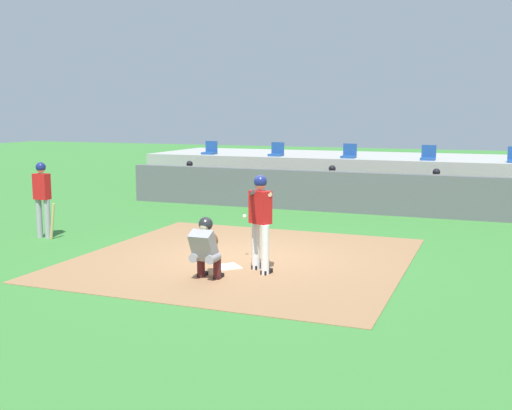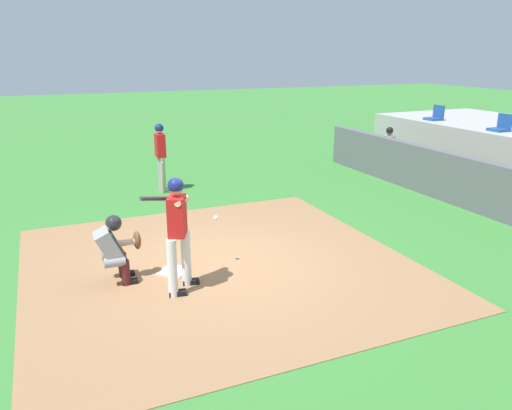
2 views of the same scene
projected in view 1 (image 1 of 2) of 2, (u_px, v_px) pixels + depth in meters
ground_plane at (243, 259)px, 12.47m from camera, size 80.00×80.00×0.00m
dirt_infield at (243, 258)px, 12.47m from camera, size 6.40×6.40×0.01m
home_plate at (227, 267)px, 11.73m from camera, size 0.62×0.62×0.02m
batter_at_plate at (260, 217)px, 11.26m from camera, size 0.58×0.89×1.80m
catcher_crouched at (206, 246)px, 10.81m from camera, size 0.49×2.01×1.13m
on_deck_batter at (42, 195)px, 14.38m from camera, size 0.58×0.23×1.79m
dugout_wall at (327, 191)px, 18.37m from camera, size 13.00×0.30×1.20m
dugout_bench at (335, 199)px, 19.34m from camera, size 11.80×0.44×0.45m
dugout_player_0 at (188, 179)px, 20.95m from camera, size 0.49×0.70×1.30m
dugout_player_1 at (331, 186)px, 19.17m from camera, size 0.49×0.70×1.30m
dugout_player_2 at (435, 190)px, 18.04m from camera, size 0.49×0.70×1.30m
stands_platform at (358, 174)px, 22.41m from camera, size 15.00×4.40×1.40m
stadium_seat_0 at (210, 151)px, 22.75m from camera, size 0.46×0.46×0.48m
stadium_seat_1 at (277, 152)px, 21.81m from camera, size 0.46×0.46×0.48m
stadium_seat_2 at (349, 154)px, 20.88m from camera, size 0.46×0.46×0.48m
stadium_seat_3 at (428, 156)px, 19.95m from camera, size 0.46×0.46×0.48m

